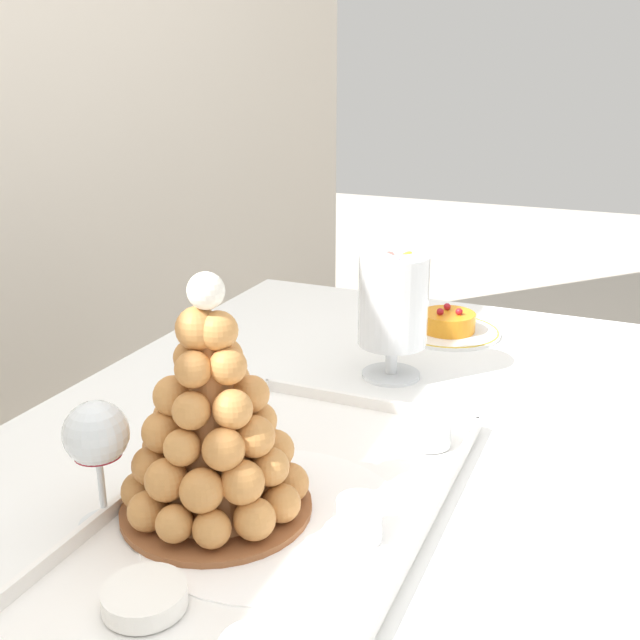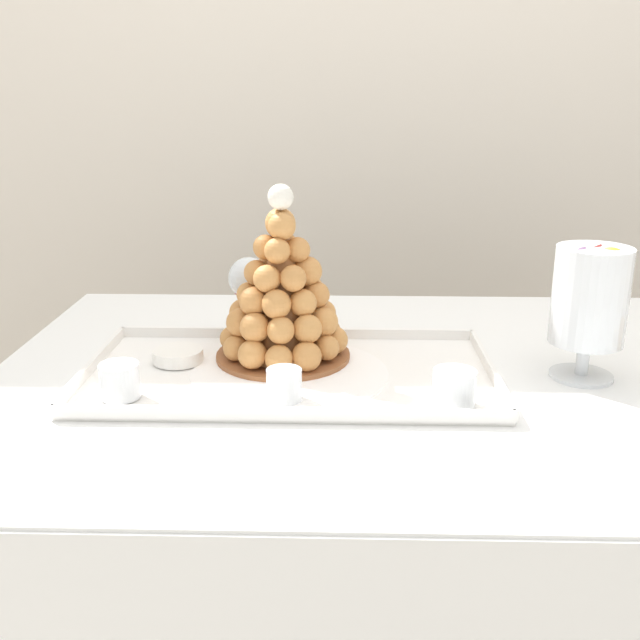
{
  "view_description": "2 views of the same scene",
  "coord_description": "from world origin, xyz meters",
  "px_view_note": "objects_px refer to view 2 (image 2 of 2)",
  "views": [
    {
      "loc": [
        -0.89,
        -0.38,
        1.24
      ],
      "look_at": [
        -0.09,
        -0.03,
        0.94
      ],
      "focal_mm": 42.92,
      "sensor_mm": 36.0,
      "label": 1
    },
    {
      "loc": [
        -0.14,
        -1.09,
        1.17
      ],
      "look_at": [
        -0.17,
        -0.0,
        0.82
      ],
      "focal_mm": 40.66,
      "sensor_mm": 36.0,
      "label": 2
    }
  ],
  "objects_px": {
    "dessert_cup_mid_left": "(284,386)",
    "serving_tray": "(290,373)",
    "croquembouche": "(282,296)",
    "wine_glass": "(249,281)",
    "dessert_cup_left": "(120,382)",
    "creme_brulee_ramekin": "(178,355)",
    "macaron_goblet": "(590,298)",
    "dessert_cup_centre": "(454,389)"
  },
  "relations": [
    {
      "from": "dessert_cup_mid_left",
      "to": "creme_brulee_ramekin",
      "type": "height_order",
      "value": "dessert_cup_mid_left"
    },
    {
      "from": "macaron_goblet",
      "to": "dessert_cup_mid_left",
      "type": "bearing_deg",
      "value": -165.79
    },
    {
      "from": "dessert_cup_left",
      "to": "macaron_goblet",
      "type": "distance_m",
      "value": 0.72
    },
    {
      "from": "dessert_cup_mid_left",
      "to": "croquembouche",
      "type": "bearing_deg",
      "value": 94.72
    },
    {
      "from": "dessert_cup_left",
      "to": "dessert_cup_centre",
      "type": "distance_m",
      "value": 0.48
    },
    {
      "from": "dessert_cup_left",
      "to": "dessert_cup_centre",
      "type": "relative_size",
      "value": 0.93
    },
    {
      "from": "dessert_cup_left",
      "to": "macaron_goblet",
      "type": "xyz_separation_m",
      "value": [
        0.7,
        0.11,
        0.1
      ]
    },
    {
      "from": "dessert_cup_left",
      "to": "dessert_cup_centre",
      "type": "xyz_separation_m",
      "value": [
        0.48,
        -0.01,
        0.0
      ]
    },
    {
      "from": "croquembouche",
      "to": "dessert_cup_centre",
      "type": "height_order",
      "value": "croquembouche"
    },
    {
      "from": "croquembouche",
      "to": "serving_tray",
      "type": "bearing_deg",
      "value": -77.14
    },
    {
      "from": "macaron_goblet",
      "to": "wine_glass",
      "type": "height_order",
      "value": "macaron_goblet"
    },
    {
      "from": "dessert_cup_centre",
      "to": "dessert_cup_mid_left",
      "type": "bearing_deg",
      "value": 177.51
    },
    {
      "from": "serving_tray",
      "to": "dessert_cup_centre",
      "type": "distance_m",
      "value": 0.27
    },
    {
      "from": "serving_tray",
      "to": "dessert_cup_left",
      "type": "height_order",
      "value": "dessert_cup_left"
    },
    {
      "from": "serving_tray",
      "to": "dessert_cup_centre",
      "type": "height_order",
      "value": "dessert_cup_centre"
    },
    {
      "from": "macaron_goblet",
      "to": "wine_glass",
      "type": "xyz_separation_m",
      "value": [
        -0.55,
        0.16,
        -0.02
      ]
    },
    {
      "from": "serving_tray",
      "to": "creme_brulee_ramekin",
      "type": "relative_size",
      "value": 7.79
    },
    {
      "from": "serving_tray",
      "to": "croquembouche",
      "type": "distance_m",
      "value": 0.13
    },
    {
      "from": "serving_tray",
      "to": "wine_glass",
      "type": "relative_size",
      "value": 4.17
    },
    {
      "from": "dessert_cup_centre",
      "to": "creme_brulee_ramekin",
      "type": "distance_m",
      "value": 0.46
    },
    {
      "from": "dessert_cup_centre",
      "to": "wine_glass",
      "type": "height_order",
      "value": "wine_glass"
    },
    {
      "from": "dessert_cup_mid_left",
      "to": "dessert_cup_centre",
      "type": "xyz_separation_m",
      "value": [
        0.24,
        -0.01,
        0.0
      ]
    },
    {
      "from": "dessert_cup_left",
      "to": "macaron_goblet",
      "type": "relative_size",
      "value": 0.26
    },
    {
      "from": "serving_tray",
      "to": "dessert_cup_mid_left",
      "type": "relative_size",
      "value": 12.49
    },
    {
      "from": "croquembouche",
      "to": "dessert_cup_left",
      "type": "distance_m",
      "value": 0.29
    },
    {
      "from": "croquembouche",
      "to": "wine_glass",
      "type": "distance_m",
      "value": 0.13
    },
    {
      "from": "serving_tray",
      "to": "croquembouche",
      "type": "relative_size",
      "value": 2.23
    },
    {
      "from": "creme_brulee_ramekin",
      "to": "macaron_goblet",
      "type": "relative_size",
      "value": 0.37
    },
    {
      "from": "serving_tray",
      "to": "wine_glass",
      "type": "bearing_deg",
      "value": 115.56
    },
    {
      "from": "croquembouche",
      "to": "dessert_cup_left",
      "type": "bearing_deg",
      "value": -142.91
    },
    {
      "from": "serving_tray",
      "to": "macaron_goblet",
      "type": "distance_m",
      "value": 0.48
    },
    {
      "from": "dessert_cup_mid_left",
      "to": "serving_tray",
      "type": "bearing_deg",
      "value": 89.62
    },
    {
      "from": "serving_tray",
      "to": "creme_brulee_ramekin",
      "type": "distance_m",
      "value": 0.19
    },
    {
      "from": "dessert_cup_centre",
      "to": "wine_glass",
      "type": "xyz_separation_m",
      "value": [
        -0.32,
        0.29,
        0.08
      ]
    },
    {
      "from": "dessert_cup_mid_left",
      "to": "creme_brulee_ramekin",
      "type": "bearing_deg",
      "value": 141.21
    },
    {
      "from": "dessert_cup_left",
      "to": "wine_glass",
      "type": "xyz_separation_m",
      "value": [
        0.16,
        0.28,
        0.08
      ]
    },
    {
      "from": "croquembouche",
      "to": "creme_brulee_ramekin",
      "type": "bearing_deg",
      "value": -172.51
    },
    {
      "from": "dessert_cup_centre",
      "to": "wine_glass",
      "type": "relative_size",
      "value": 0.4
    },
    {
      "from": "croquembouche",
      "to": "dessert_cup_mid_left",
      "type": "height_order",
      "value": "croquembouche"
    },
    {
      "from": "serving_tray",
      "to": "croquembouche",
      "type": "height_order",
      "value": "croquembouche"
    },
    {
      "from": "serving_tray",
      "to": "creme_brulee_ramekin",
      "type": "xyz_separation_m",
      "value": [
        -0.19,
        0.04,
        0.01
      ]
    },
    {
      "from": "croquembouche",
      "to": "creme_brulee_ramekin",
      "type": "distance_m",
      "value": 0.2
    }
  ]
}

